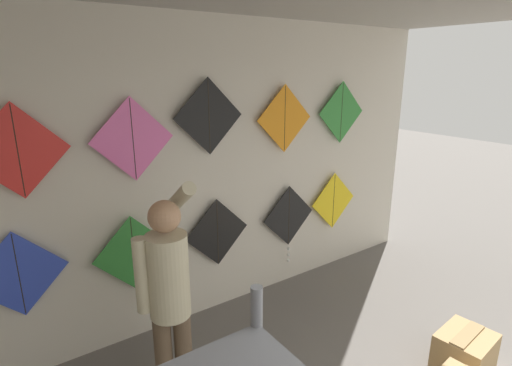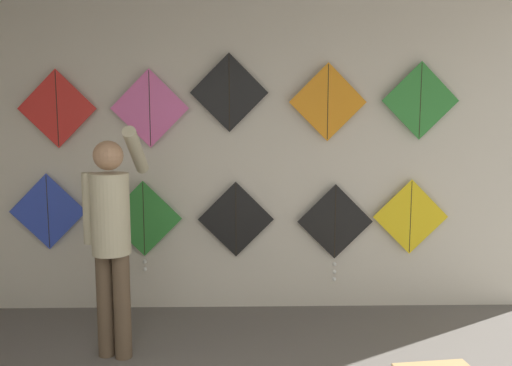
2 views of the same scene
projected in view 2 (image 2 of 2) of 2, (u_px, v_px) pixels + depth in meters
back_panel at (238, 155)px, 4.45m from camera, size 5.48×0.06×2.80m
shopkeeper at (111, 229)px, 3.53m from camera, size 0.41×0.54×1.67m
kite_0 at (48, 212)px, 4.38m from camera, size 0.68×0.01×0.68m
kite_1 at (144, 221)px, 4.41m from camera, size 0.68×0.04×0.81m
kite_2 at (236, 219)px, 4.43m from camera, size 0.68×0.01×0.68m
kite_3 at (335, 225)px, 4.45m from camera, size 0.68×0.04×0.88m
kite_4 at (410, 217)px, 4.46m from camera, size 0.68×0.01×0.68m
kite_5 at (57, 109)px, 4.27m from camera, size 0.68×0.01×0.68m
kite_6 at (150, 108)px, 4.29m from camera, size 0.68×0.01×0.68m
kite_7 at (229, 93)px, 4.29m from camera, size 0.68×0.01×0.68m
kite_8 at (328, 102)px, 4.31m from camera, size 0.68×0.01×0.68m
kite_9 at (420, 101)px, 4.33m from camera, size 0.68×0.01×0.68m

